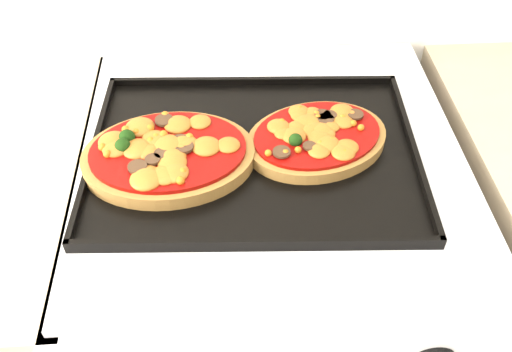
{
  "coord_description": "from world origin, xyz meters",
  "views": [
    {
      "loc": [
        -0.09,
        1.06,
        1.5
      ],
      "look_at": [
        -0.05,
        1.64,
        0.92
      ],
      "focal_mm": 40.0,
      "sensor_mm": 36.0,
      "label": 1
    }
  ],
  "objects_px": {
    "stove": "(267,312)",
    "pizza_right": "(317,137)",
    "pizza_left": "(168,154)",
    "baking_tray": "(254,152)"
  },
  "relations": [
    {
      "from": "baking_tray",
      "to": "pizza_left",
      "type": "height_order",
      "value": "pizza_left"
    },
    {
      "from": "stove",
      "to": "pizza_left",
      "type": "bearing_deg",
      "value": -171.0
    },
    {
      "from": "stove",
      "to": "baking_tray",
      "type": "bearing_deg",
      "value": -160.86
    },
    {
      "from": "baking_tray",
      "to": "pizza_left",
      "type": "relative_size",
      "value": 1.93
    },
    {
      "from": "stove",
      "to": "baking_tray",
      "type": "relative_size",
      "value": 1.86
    },
    {
      "from": "baking_tray",
      "to": "pizza_right",
      "type": "height_order",
      "value": "pizza_right"
    },
    {
      "from": "pizza_right",
      "to": "baking_tray",
      "type": "bearing_deg",
      "value": -173.6
    },
    {
      "from": "stove",
      "to": "pizza_right",
      "type": "relative_size",
      "value": 4.17
    },
    {
      "from": "baking_tray",
      "to": "pizza_right",
      "type": "xyz_separation_m",
      "value": [
        0.1,
        0.01,
        0.01
      ]
    },
    {
      "from": "stove",
      "to": "pizza_right",
      "type": "bearing_deg",
      "value": 0.87
    }
  ]
}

